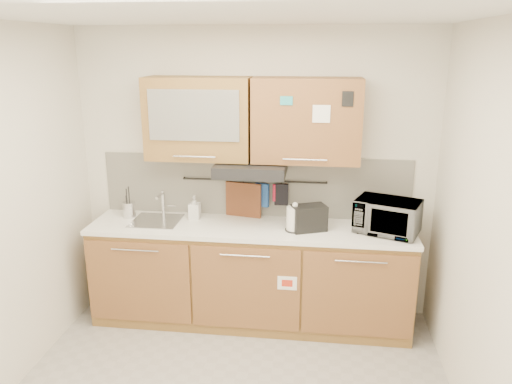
# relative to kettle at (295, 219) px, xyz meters

# --- Properties ---
(ceiling) EXTENTS (3.20, 3.20, 0.00)m
(ceiling) POSITION_rel_kettle_xyz_m (-0.39, -1.13, 1.58)
(ceiling) COLOR white
(ceiling) RESTS_ON wall_back
(wall_back) EXTENTS (3.20, 0.00, 3.20)m
(wall_back) POSITION_rel_kettle_xyz_m (-0.39, 0.37, 0.28)
(wall_back) COLOR silver
(wall_back) RESTS_ON ground
(wall_right) EXTENTS (0.00, 3.00, 3.00)m
(wall_right) POSITION_rel_kettle_xyz_m (1.21, -1.13, 0.28)
(wall_right) COLOR silver
(wall_right) RESTS_ON ground
(base_cabinet) EXTENTS (2.80, 0.64, 0.88)m
(base_cabinet) POSITION_rel_kettle_xyz_m (-0.39, 0.07, -0.61)
(base_cabinet) COLOR olive
(base_cabinet) RESTS_ON floor
(countertop) EXTENTS (2.82, 0.62, 0.04)m
(countertop) POSITION_rel_kettle_xyz_m (-0.39, 0.06, -0.12)
(countertop) COLOR white
(countertop) RESTS_ON base_cabinet
(backsplash) EXTENTS (2.80, 0.02, 0.56)m
(backsplash) POSITION_rel_kettle_xyz_m (-0.39, 0.36, 0.18)
(backsplash) COLOR silver
(backsplash) RESTS_ON countertop
(upper_cabinets) EXTENTS (1.82, 0.37, 0.70)m
(upper_cabinets) POSITION_rel_kettle_xyz_m (-0.40, 0.20, 0.81)
(upper_cabinets) COLOR olive
(upper_cabinets) RESTS_ON wall_back
(range_hood) EXTENTS (0.60, 0.46, 0.10)m
(range_hood) POSITION_rel_kettle_xyz_m (-0.39, 0.12, 0.40)
(range_hood) COLOR black
(range_hood) RESTS_ON upper_cabinets
(sink) EXTENTS (0.42, 0.40, 0.26)m
(sink) POSITION_rel_kettle_xyz_m (-1.24, 0.08, -0.10)
(sink) COLOR silver
(sink) RESTS_ON countertop
(utensil_rail) EXTENTS (1.30, 0.02, 0.02)m
(utensil_rail) POSITION_rel_kettle_xyz_m (-0.39, 0.32, 0.24)
(utensil_rail) COLOR black
(utensil_rail) RESTS_ON backsplash
(utensil_crock) EXTENTS (0.15, 0.15, 0.29)m
(utensil_crock) POSITION_rel_kettle_xyz_m (-1.52, 0.16, -0.03)
(utensil_crock) COLOR silver
(utensil_crock) RESTS_ON countertop
(kettle) EXTENTS (0.18, 0.16, 0.25)m
(kettle) POSITION_rel_kettle_xyz_m (0.00, 0.00, 0.00)
(kettle) COLOR silver
(kettle) RESTS_ON countertop
(toaster) EXTENTS (0.33, 0.27, 0.22)m
(toaster) POSITION_rel_kettle_xyz_m (0.11, 0.03, 0.01)
(toaster) COLOR black
(toaster) RESTS_ON countertop
(microwave) EXTENTS (0.60, 0.51, 0.28)m
(microwave) POSITION_rel_kettle_xyz_m (0.77, 0.06, 0.04)
(microwave) COLOR #999999
(microwave) RESTS_ON countertop
(soap_bottle) EXTENTS (0.10, 0.10, 0.21)m
(soap_bottle) POSITION_rel_kettle_xyz_m (-0.92, 0.19, 0.01)
(soap_bottle) COLOR #999999
(soap_bottle) RESTS_ON countertop
(cutting_board) EXTENTS (0.33, 0.09, 0.41)m
(cutting_board) POSITION_rel_kettle_xyz_m (-0.49, 0.31, 0.01)
(cutting_board) COLOR brown
(cutting_board) RESTS_ON utensil_rail
(oven_mitt) EXTENTS (0.13, 0.08, 0.21)m
(oven_mitt) POSITION_rel_kettle_xyz_m (-0.32, 0.31, 0.11)
(oven_mitt) COLOR #1F468E
(oven_mitt) RESTS_ON utensil_rail
(dark_pouch) EXTENTS (0.13, 0.04, 0.19)m
(dark_pouch) POSITION_rel_kettle_xyz_m (-0.14, 0.31, 0.12)
(dark_pouch) COLOR black
(dark_pouch) RESTS_ON utensil_rail
(pot_holder) EXTENTS (0.13, 0.05, 0.16)m
(pot_holder) POSITION_rel_kettle_xyz_m (-0.16, 0.31, 0.14)
(pot_holder) COLOR #B31731
(pot_holder) RESTS_ON utensil_rail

